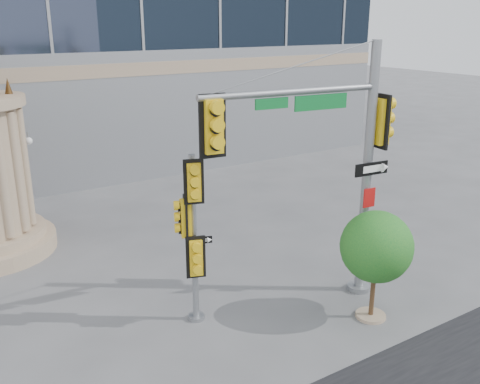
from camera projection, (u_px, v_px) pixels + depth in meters
ground at (301, 322)px, 13.57m from camera, size 120.00×120.00×0.00m
main_signal_pole at (330, 148)px, 13.38m from camera, size 5.30×1.02×6.86m
secondary_signal_pole at (192, 228)px, 12.83m from camera, size 0.75×0.70×4.35m
street_tree at (377, 249)px, 13.25m from camera, size 1.85×1.81×2.88m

